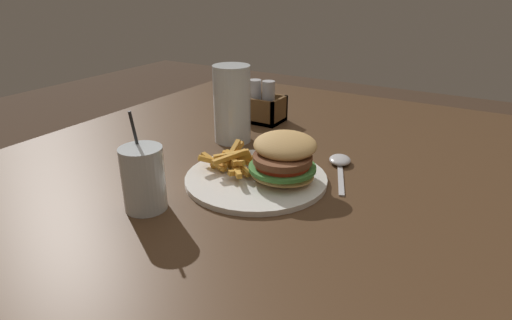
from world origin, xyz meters
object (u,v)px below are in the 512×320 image
(meal_plate_near, at_px, (269,168))
(condiment_caddy, at_px, (262,107))
(juice_glass, at_px, (144,181))
(spoon, at_px, (340,162))
(beer_glass, at_px, (232,106))

(meal_plate_near, xyz_separation_m, condiment_caddy, (-0.19, 0.31, 0.01))
(meal_plate_near, distance_m, juice_glass, 0.23)
(meal_plate_near, relative_size, spoon, 1.55)
(spoon, bearing_deg, juice_glass, 125.52)
(juice_glass, bearing_deg, spoon, 57.54)
(beer_glass, bearing_deg, meal_plate_near, -39.81)
(juice_glass, xyz_separation_m, condiment_caddy, (-0.07, 0.50, -0.01))
(beer_glass, bearing_deg, juice_glass, -80.83)
(meal_plate_near, relative_size, beer_glass, 1.52)
(meal_plate_near, height_order, beer_glass, beer_glass)
(beer_glass, bearing_deg, condiment_caddy, 94.83)
(juice_glass, height_order, condiment_caddy, juice_glass)
(beer_glass, height_order, spoon, beer_glass)
(beer_glass, distance_m, juice_glass, 0.34)
(spoon, bearing_deg, condiment_caddy, 37.31)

